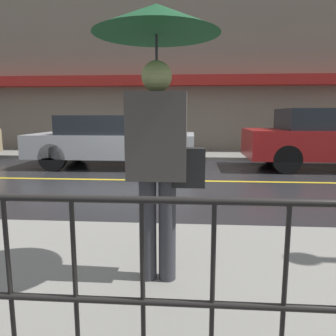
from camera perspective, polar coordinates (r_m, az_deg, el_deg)
ground_plane at (r=7.19m, az=-4.35°, el=-2.13°), size 80.00×80.00×0.00m
sidewalk_near at (r=3.05m, az=-17.55°, el=-17.84°), size 28.00×2.62×0.11m
sidewalk_far at (r=11.24m, az=-1.23°, el=2.31°), size 28.00×1.96×0.11m
lane_marking at (r=7.19m, az=-4.35°, el=-2.10°), size 25.20×0.12×0.01m
building_storefront at (r=12.41m, az=-0.77°, el=18.05°), size 28.00×0.85×6.70m
pedestrian at (r=2.49m, az=-1.82°, el=15.30°), size 0.93×0.93×2.09m
car_silver at (r=9.15m, az=-9.76°, el=4.85°), size 4.40×1.94×1.40m
car_red at (r=9.59m, az=26.58°, el=4.65°), size 4.46×1.88×1.58m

